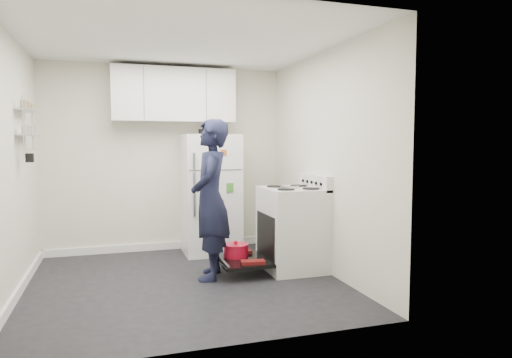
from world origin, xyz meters
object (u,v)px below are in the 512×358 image
object	(u,v)px
refrigerator	(210,193)
person	(210,199)
open_oven_door	(240,256)
electric_range	(291,229)

from	to	relation	value
refrigerator	person	xyz separation A→B (m)	(-0.24, -1.15, 0.07)
open_oven_door	electric_range	bearing A→B (deg)	-4.94
open_oven_door	person	size ratio (longest dim) A/B	0.41
open_oven_door	refrigerator	world-z (taller)	refrigerator
refrigerator	open_oven_door	bearing A→B (deg)	-83.72
person	electric_range	bearing A→B (deg)	109.74
electric_range	person	bearing A→B (deg)	-177.02
refrigerator	person	size ratio (longest dim) A/B	0.96
electric_range	refrigerator	xyz separation A→B (m)	(-0.72, 1.10, 0.33)
electric_range	open_oven_door	distance (m)	0.67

